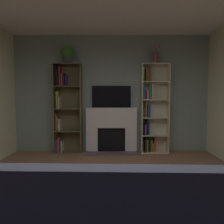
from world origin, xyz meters
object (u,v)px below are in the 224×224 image
fireplace (112,129)px  tv (112,97)px  bookshelf_left (66,107)px  potted_plant (68,53)px  vase_with_flowers (156,56)px  bookshelf_right (152,110)px

fireplace → tv: (0.00, 0.07, 0.79)m
bookshelf_left → potted_plant: potted_plant is taller
bookshelf_left → potted_plant: bearing=-20.1°
tv → vase_with_flowers: size_ratio=2.20×
bookshelf_left → bookshelf_right: (2.10, 0.00, -0.06)m
fireplace → bookshelf_right: (0.97, -0.02, 0.47)m
fireplace → tv: size_ratio=1.40×
fireplace → potted_plant: bearing=-177.1°
fireplace → potted_plant: 2.10m
tv → bookshelf_left: 1.16m
fireplace → potted_plant: (-1.05, -0.05, 1.82)m
potted_plant → vase_with_flowers: bearing=-0.1°
vase_with_flowers → bookshelf_left: bearing=179.1°
vase_with_flowers → fireplace: bearing=177.0°
bookshelf_left → fireplace: bearing=1.1°
bookshelf_left → potted_plant: (0.08, -0.03, 1.29)m
tv → bookshelf_right: bearing=-5.1°
potted_plant → bookshelf_right: bearing=0.9°
tv → vase_with_flowers: bearing=-6.7°
fireplace → vase_with_flowers: 2.04m
bookshelf_right → potted_plant: bearing=-179.1°
fireplace → tv: 0.80m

